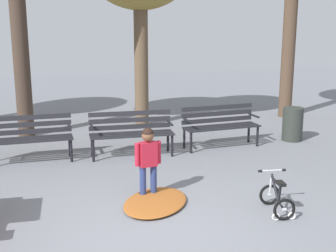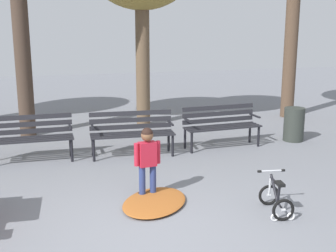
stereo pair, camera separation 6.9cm
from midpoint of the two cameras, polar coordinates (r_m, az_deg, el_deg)
The scene contains 8 objects.
ground at distance 5.48m, azimuth -1.88°, elevation -14.08°, with size 36.00×36.00×0.00m, color slate.
park_bench_far_left at distance 8.53m, azimuth -17.29°, elevation -1.04°, with size 1.60×0.46×0.85m.
park_bench_left at distance 8.54m, azimuth -4.44°, elevation -0.47°, with size 1.63×0.56×0.85m.
park_bench_right at distance 9.19m, azimuth 7.04°, elevation 0.43°, with size 1.62×0.55×0.85m.
child_standing at distance 6.42m, azimuth -2.36°, elevation -3.99°, with size 0.40×0.19×1.05m.
kids_bicycle at distance 6.21m, azimuth 14.06°, elevation -9.08°, with size 0.43×0.60×0.54m.
leaf_pile at distance 6.36m, azimuth -1.42°, elevation -9.74°, with size 1.19×0.83×0.07m, color #9E5623.
trash_bin at distance 10.02m, azimuth 16.10°, elevation 0.21°, with size 0.44×0.44×0.73m, color #2D332D.
Camera 2 is at (-1.15, -4.74, 2.49)m, focal length 47.33 mm.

